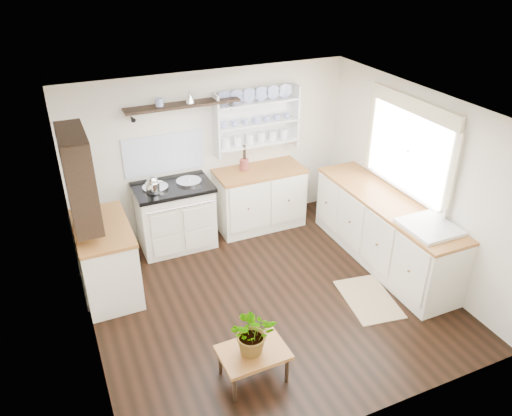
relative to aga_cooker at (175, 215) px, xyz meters
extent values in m
cube|color=black|center=(0.68, -1.57, -0.47)|extent=(4.00, 3.80, 0.01)
cube|color=silver|center=(0.68, 0.33, 0.68)|extent=(4.00, 0.02, 2.30)
cube|color=silver|center=(2.68, -1.57, 0.68)|extent=(0.02, 3.80, 2.30)
cube|color=silver|center=(-1.32, -1.57, 0.68)|extent=(0.02, 3.80, 2.30)
cube|color=white|center=(0.68, -1.57, 1.83)|extent=(4.00, 3.80, 0.01)
cube|color=white|center=(2.64, -1.42, 1.03)|extent=(0.04, 1.40, 1.00)
cube|color=white|center=(2.62, -1.42, 1.03)|extent=(0.02, 1.50, 1.10)
cube|color=#FBF0C9|center=(2.60, -1.42, 1.61)|extent=(0.04, 1.55, 0.18)
cube|color=beige|center=(0.00, 0.00, -0.03)|extent=(0.99, 0.64, 0.87)
cube|color=black|center=(0.00, 0.00, 0.43)|extent=(1.03, 0.68, 0.05)
cylinder|color=silver|center=(-0.23, 0.00, 0.47)|extent=(0.34, 0.34, 0.03)
cylinder|color=silver|center=(0.23, 0.00, 0.47)|extent=(0.34, 0.34, 0.03)
cylinder|color=silver|center=(0.00, -0.36, 0.30)|extent=(0.89, 0.02, 0.02)
cube|color=#F1E6CF|center=(1.28, 0.03, -0.03)|extent=(1.25, 0.60, 0.88)
cube|color=brown|center=(1.28, 0.03, 0.41)|extent=(1.27, 0.63, 0.04)
cube|color=#F1E6CF|center=(2.38, -1.47, -0.03)|extent=(0.60, 2.40, 0.88)
cube|color=brown|center=(2.38, -1.47, 0.41)|extent=(0.62, 2.43, 0.04)
cube|color=white|center=(2.38, -2.22, 0.33)|extent=(0.55, 0.60, 0.28)
cylinder|color=silver|center=(2.58, -2.22, 0.53)|extent=(0.02, 0.02, 0.22)
cube|color=#F1E6CF|center=(-1.02, -0.67, -0.03)|extent=(0.60, 1.10, 0.88)
cube|color=brown|center=(-1.02, -0.67, 0.41)|extent=(0.62, 1.13, 0.04)
cube|color=white|center=(1.33, 0.31, 1.08)|extent=(1.20, 0.03, 0.90)
cube|color=white|center=(1.33, 0.22, 1.08)|extent=(1.20, 0.22, 0.02)
cylinder|color=navy|center=(1.33, 0.23, 1.35)|extent=(0.20, 0.02, 0.20)
cube|color=black|center=(0.28, 0.20, 1.45)|extent=(1.50, 0.24, 0.04)
cone|color=black|center=(-0.37, 0.27, 1.34)|extent=(0.06, 0.20, 0.06)
cone|color=black|center=(0.93, 0.27, 1.34)|extent=(0.06, 0.20, 0.06)
cube|color=black|center=(-1.16, -0.67, 1.08)|extent=(0.28, 0.80, 1.05)
cylinder|color=brown|center=(1.08, 0.11, 0.52)|extent=(0.13, 0.13, 0.15)
cube|color=brown|center=(0.01, -2.65, -0.14)|extent=(0.66, 0.48, 0.04)
cylinder|color=black|center=(-0.26, -2.83, -0.31)|extent=(0.04, 0.04, 0.31)
cylinder|color=black|center=(-0.27, -2.47, -0.31)|extent=(0.04, 0.04, 0.31)
cylinder|color=black|center=(0.29, -2.82, -0.31)|extent=(0.04, 0.04, 0.31)
cylinder|color=black|center=(0.28, -2.46, -0.31)|extent=(0.04, 0.04, 0.31)
imported|color=#3F7233|center=(0.01, -2.65, 0.12)|extent=(0.52, 0.48, 0.48)
cube|color=#9C865B|center=(1.75, -2.11, -0.46)|extent=(0.67, 0.92, 0.02)
camera|label=1|loc=(-1.38, -5.86, 3.35)|focal=35.00mm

